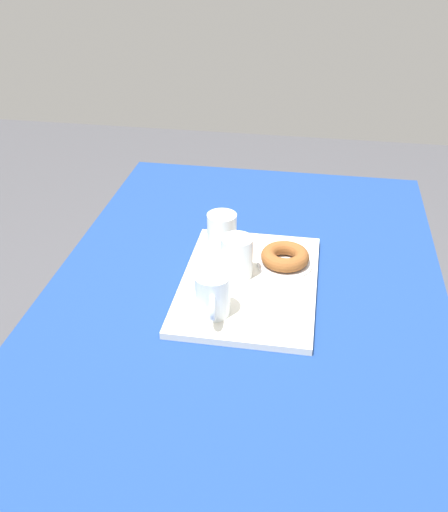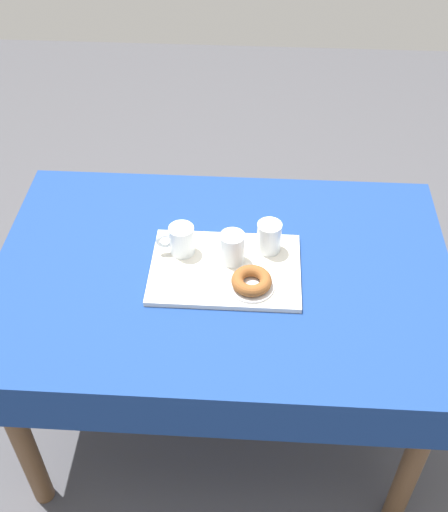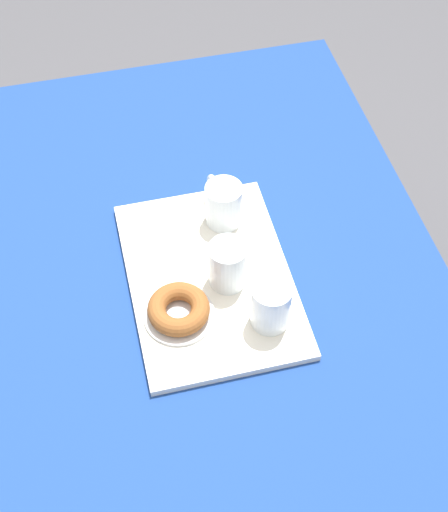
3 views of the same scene
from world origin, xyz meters
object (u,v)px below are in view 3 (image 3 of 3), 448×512
at_px(serving_tray, 210,278).
at_px(water_glass_far, 228,267).
at_px(tea_mug_left, 223,205).
at_px(dining_table, 213,308).
at_px(water_glass_near, 271,307).
at_px(donut_plate_left, 179,315).
at_px(sugar_donut_left, 179,309).

distance_m(serving_tray, water_glass_far, 0.06).
bearing_deg(tea_mug_left, dining_table, -22.62).
bearing_deg(water_glass_far, water_glass_near, 26.67).
height_order(serving_tray, water_glass_near, water_glass_near).
xyz_separation_m(serving_tray, donut_plate_left, (0.08, -0.07, 0.01)).
relative_size(tea_mug_left, sugar_donut_left, 0.99).
distance_m(tea_mug_left, donut_plate_left, 0.25).
xyz_separation_m(serving_tray, water_glass_far, (0.02, 0.03, 0.05)).
distance_m(water_glass_near, water_glass_far, 0.12).
bearing_deg(water_glass_far, dining_table, -139.50).
relative_size(tea_mug_left, water_glass_near, 1.16).
bearing_deg(serving_tray, dining_table, 140.54).
height_order(water_glass_near, donut_plate_left, water_glass_near).
relative_size(dining_table, serving_tray, 3.10).
xyz_separation_m(dining_table, donut_plate_left, (0.08, -0.08, 0.13)).
distance_m(dining_table, serving_tray, 0.12).
bearing_deg(dining_table, water_glass_far, 40.50).
distance_m(dining_table, water_glass_near, 0.22).
bearing_deg(dining_table, serving_tray, -39.46).
xyz_separation_m(donut_plate_left, sugar_donut_left, (0.00, 0.00, 0.02)).
xyz_separation_m(water_glass_near, sugar_donut_left, (-0.05, -0.16, -0.02)).
bearing_deg(water_glass_near, donut_plate_left, -106.28).
bearing_deg(serving_tray, sugar_donut_left, -43.81).
relative_size(tea_mug_left, water_glass_far, 1.16).
bearing_deg(water_glass_near, water_glass_far, -153.33).
distance_m(water_glass_far, donut_plate_left, 0.12).
bearing_deg(serving_tray, water_glass_near, 34.23).
bearing_deg(water_glass_far, tea_mug_left, 169.47).
bearing_deg(water_glass_near, dining_table, -150.10).
relative_size(water_glass_far, donut_plate_left, 0.74).
bearing_deg(donut_plate_left, tea_mug_left, 147.63).
distance_m(serving_tray, donut_plate_left, 0.11).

